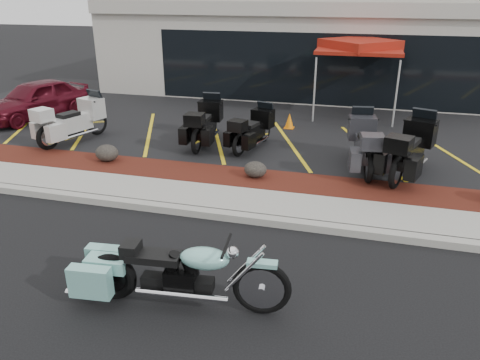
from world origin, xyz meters
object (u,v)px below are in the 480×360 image
(parked_car, at_px, (36,99))
(popup_canopy, at_px, (360,47))
(traffic_cone, at_px, (289,121))
(touring_white, at_px, (96,112))
(hero_cruiser, at_px, (262,281))

(parked_car, xyz_separation_m, popup_canopy, (10.46, 3.27, 1.67))
(parked_car, distance_m, popup_canopy, 11.08)
(parked_car, height_order, traffic_cone, parked_car)
(touring_white, height_order, parked_car, touring_white)
(popup_canopy, bearing_deg, hero_cruiser, -98.96)
(hero_cruiser, distance_m, touring_white, 9.50)
(hero_cruiser, height_order, popup_canopy, popup_canopy)
(hero_cruiser, height_order, traffic_cone, hero_cruiser)
(hero_cruiser, xyz_separation_m, touring_white, (-6.62, 6.80, 0.29))
(parked_car, bearing_deg, touring_white, -4.14)
(hero_cruiser, distance_m, traffic_cone, 9.08)
(parked_car, bearing_deg, traffic_cone, 24.46)
(traffic_cone, height_order, popup_canopy, popup_canopy)
(touring_white, height_order, popup_canopy, popup_canopy)
(touring_white, xyz_separation_m, popup_canopy, (7.43, 4.50, 1.63))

